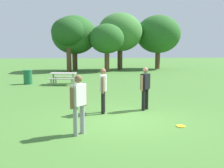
# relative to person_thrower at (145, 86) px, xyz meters

# --- Properties ---
(ground_plane) EXTENTS (120.00, 120.00, 0.00)m
(ground_plane) POSITION_rel_person_thrower_xyz_m (-0.97, -1.28, -0.94)
(ground_plane) COLOR #447530
(person_thrower) EXTENTS (0.45, 0.46, 1.64)m
(person_thrower) POSITION_rel_person_thrower_xyz_m (0.00, 0.00, 0.00)
(person_thrower) COLOR black
(person_thrower) RESTS_ON ground
(person_catcher) EXTENTS (0.45, 0.46, 1.64)m
(person_catcher) POSITION_rel_person_thrower_xyz_m (-2.51, -2.58, 0.00)
(person_catcher) COLOR gray
(person_catcher) RESTS_ON ground
(person_bystander) EXTENTS (0.28, 0.60, 1.64)m
(person_bystander) POSITION_rel_person_thrower_xyz_m (-1.64, -0.30, 0.00)
(person_bystander) COLOR black
(person_bystander) RESTS_ON ground
(frisbee) EXTENTS (0.28, 0.28, 0.03)m
(frisbee) POSITION_rel_person_thrower_xyz_m (0.54, -2.23, -0.93)
(frisbee) COLOR yellow
(frisbee) RESTS_ON ground
(picnic_table_near) EXTENTS (1.91, 1.68, 0.77)m
(picnic_table_near) POSITION_rel_person_thrower_xyz_m (-3.58, 7.68, -0.38)
(picnic_table_near) COLOR #B2ADA3
(picnic_table_near) RESTS_ON ground
(trash_can_further_along) EXTENTS (0.59, 0.59, 0.96)m
(trash_can_further_along) POSITION_rel_person_thrower_xyz_m (-5.95, 8.15, -0.46)
(trash_can_further_along) COLOR #1E663D
(trash_can_further_along) RESTS_ON ground
(tree_tall_left) EXTENTS (3.49, 3.49, 5.57)m
(tree_tall_left) POSITION_rel_person_thrower_xyz_m (-3.60, 17.57, 3.10)
(tree_tall_left) COLOR brown
(tree_tall_left) RESTS_ON ground
(tree_broad_center) EXTENTS (4.89, 4.89, 5.95)m
(tree_broad_center) POSITION_rel_person_thrower_xyz_m (-3.03, 19.06, 2.91)
(tree_broad_center) COLOR #4C3823
(tree_broad_center) RESTS_ON ground
(tree_far_right) EXTENTS (3.59, 3.59, 4.94)m
(tree_far_right) POSITION_rel_person_thrower_xyz_m (0.33, 17.19, 2.44)
(tree_far_right) COLOR brown
(tree_far_right) RESTS_ON ground
(tree_slender_mid) EXTENTS (5.00, 5.00, 6.35)m
(tree_slender_mid) POSITION_rel_person_thrower_xyz_m (2.04, 19.29, 3.26)
(tree_slender_mid) COLOR #4C3823
(tree_slender_mid) RESTS_ON ground
(tree_back_left) EXTENTS (5.21, 5.21, 6.30)m
(tree_back_left) POSITION_rel_person_thrower_xyz_m (6.75, 20.26, 3.13)
(tree_back_left) COLOR brown
(tree_back_left) RESTS_ON ground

